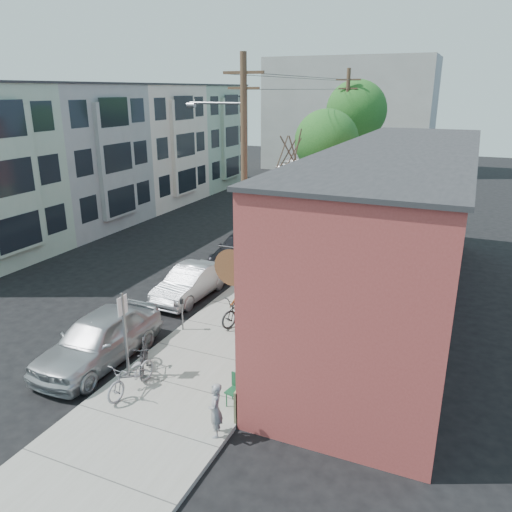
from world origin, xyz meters
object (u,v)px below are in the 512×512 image
at_px(sign_post, 124,327).
at_px(car_1, 190,282).
at_px(tree_bare, 287,211).
at_px(utility_pole_near, 243,170).
at_px(car_3, 287,218).
at_px(tree_leafy_mid, 326,142).
at_px(patio_chair_b, 235,391).
at_px(car_0, 99,339).
at_px(parking_meter_far, 281,237).
at_px(patron_grey, 215,410).
at_px(cyclist, 243,303).
at_px(tree_leafy_far, 356,111).
at_px(car_2, 241,249).
at_px(parking_meter_near, 182,309).
at_px(parked_bike_b, 132,376).
at_px(patio_chair_a, 260,353).
at_px(bus, 306,173).
at_px(parked_bike_a, 144,357).
at_px(patron_green, 258,354).

height_order(sign_post, car_1, sign_post).
relative_size(sign_post, tree_bare, 0.56).
height_order(utility_pole_near, car_3, utility_pole_near).
relative_size(car_1, car_3, 0.75).
distance_m(tree_leafy_mid, patio_chair_b, 21.05).
distance_m(patio_chair_b, car_0, 5.33).
bearing_deg(parking_meter_far, patron_grey, -75.46).
relative_size(cyclist, car_0, 0.33).
bearing_deg(sign_post, tree_leafy_far, 89.08).
relative_size(car_2, car_3, 0.88).
bearing_deg(parking_meter_near, parked_bike_b, -79.68).
relative_size(patio_chair_a, bus, 0.08).
relative_size(sign_post, parked_bike_a, 1.62).
height_order(sign_post, car_3, sign_post).
xyz_separation_m(tree_bare, car_1, (-2.00, -6.60, -1.93)).
bearing_deg(parked_bike_b, tree_leafy_far, 94.83).
xyz_separation_m(patron_green, cyclist, (-2.11, 3.42, -0.06)).
distance_m(tree_leafy_mid, patio_chair_a, 18.87).
xyz_separation_m(parking_meter_near, patron_green, (3.93, -2.00, 0.06)).
distance_m(patio_chair_b, patron_green, 1.51).
relative_size(parking_meter_far, car_1, 0.29).
bearing_deg(tree_leafy_mid, tree_bare, -90.00).
xyz_separation_m(parking_meter_far, car_3, (-1.45, 4.85, -0.18)).
distance_m(patio_chair_a, car_2, 10.71).
distance_m(parking_meter_far, patio_chair_b, 14.38).
xyz_separation_m(parking_meter_near, car_3, (-1.45, 15.26, -0.18)).
height_order(patio_chair_a, patio_chair_b, same).
bearing_deg(sign_post, cyclist, 70.36).
bearing_deg(tree_leafy_mid, parking_meter_far, -94.96).
distance_m(tree_bare, patio_chair_a, 11.44).
relative_size(parking_meter_far, car_0, 0.25).
height_order(utility_pole_near, car_1, utility_pole_near).
distance_m(tree_bare, parked_bike_b, 13.83).
bearing_deg(patio_chair_a, tree_leafy_mid, 100.40).
bearing_deg(patron_green, car_0, -64.10).
height_order(parked_bike_a, car_3, car_3).
relative_size(parking_meter_near, car_3, 0.22).
bearing_deg(patron_green, patio_chair_b, 13.45).
relative_size(parked_bike_b, car_0, 0.40).
distance_m(parking_meter_near, patio_chair_a, 3.84).
xyz_separation_m(cyclist, bus, (-6.35, 27.15, 0.57)).
xyz_separation_m(cyclist, car_3, (-3.27, 13.84, -0.19)).
bearing_deg(sign_post, car_2, 97.58).
relative_size(cyclist, parked_bike_a, 0.97).
bearing_deg(parking_meter_near, patron_grey, -50.68).
relative_size(patron_grey, parked_bike_a, 0.87).
height_order(parking_meter_far, tree_bare, tree_bare).
bearing_deg(patio_chair_b, car_3, 116.07).
distance_m(utility_pole_near, parked_bike_a, 9.42).
xyz_separation_m(car_0, car_3, (0.00, 18.13, -0.06)).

